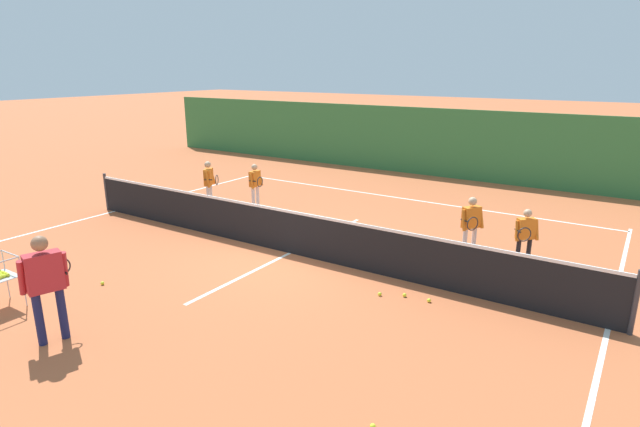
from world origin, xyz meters
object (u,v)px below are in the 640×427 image
Objects in this scene: tennis_ball_3 at (404,295)px; tennis_ball_5 at (429,300)px; student_3 at (525,233)px; tennis_ball_0 at (373,426)px; tennis_net at (290,231)px; student_0 at (209,180)px; tennis_ball_2 at (380,294)px; student_2 at (471,221)px; tennis_ball_4 at (102,283)px; student_1 at (255,182)px; instructor at (45,279)px.

tennis_ball_3 and tennis_ball_5 have the same top height.
student_3 is 17.87× the size of tennis_ball_0.
tennis_net reaches higher than tennis_ball_0.
student_0 is 7.34m from tennis_ball_2.
tennis_ball_0 is at bearing -82.27° from student_2.
tennis_ball_4 and tennis_ball_5 have the same top height.
tennis_ball_3 is (3.01, -0.67, -0.47)m from tennis_net.
student_1 is at bearing 175.71° from student_3.
student_2 is at bearing 97.73° from tennis_ball_0.
student_2 reaches higher than tennis_net.
tennis_ball_5 is (3.46, -0.63, -0.47)m from tennis_net.
tennis_ball_2 is (2.63, -0.87, -0.47)m from tennis_net.
student_2 reaches higher than tennis_ball_5.
student_1 is 18.63× the size of tennis_ball_5.
tennis_ball_5 is at bearing 45.61° from instructor.
instructor is at bearing -98.42° from tennis_net.
student_3 is 17.87× the size of tennis_ball_5.
tennis_net is 9.86× the size of student_2.
tennis_ball_3 is at bearing -18.84° from student_0.
tennis_ball_0 is at bearing -71.51° from tennis_ball_3.
tennis_ball_3 is 5.59m from tennis_ball_4.
student_0 is 1.32m from student_1.
instructor reaches higher than student_3.
instructor is 7.78m from student_1.
tennis_net is at bearing 135.73° from tennis_ball_0.
instructor is 6.05m from tennis_ball_5.
tennis_ball_4 is at bearing -66.06° from student_0.
tennis_net is 190.42× the size of tennis_ball_3.
tennis_net reaches higher than tennis_ball_2.
student_1 is at bearing 174.82° from student_2.
student_1 reaches higher than tennis_net.
tennis_ball_0 and tennis_ball_3 have the same top height.
student_2 is at bearing -5.18° from student_1.
student_1 is 6.67m from tennis_ball_2.
student_1 is 6.43m from student_2.
tennis_ball_5 is (-0.68, 3.40, 0.00)m from tennis_ball_0.
student_1 is (1.10, 0.72, -0.05)m from student_0.
student_1 reaches higher than tennis_ball_0.
tennis_ball_0 is at bearing -35.00° from student_0.
tennis_ball_3 is at bearing -118.38° from student_3.
student_2 reaches higher than student_1.
instructor is 2.23m from tennis_ball_4.
instructor reaches higher than tennis_ball_3.
instructor reaches higher than tennis_ball_4.
student_0 reaches higher than tennis_ball_2.
instructor is 1.25× the size of student_2.
tennis_ball_3 is at bearing 48.59° from instructor.
student_2 is at bearing 1.10° from student_0.
student_0 is 8.05m from tennis_ball_5.
student_3 reaches higher than tennis_ball_3.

